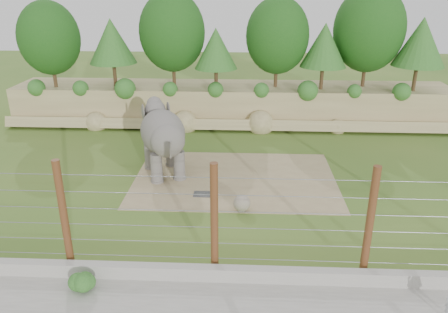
{
  "coord_description": "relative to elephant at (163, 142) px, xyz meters",
  "views": [
    {
      "loc": [
        0.92,
        -16.89,
        9.22
      ],
      "look_at": [
        0.0,
        2.0,
        1.6
      ],
      "focal_mm": 35.0,
      "sensor_mm": 36.0,
      "label": 1
    }
  ],
  "objects": [
    {
      "name": "dirt_patch",
      "position": [
        3.63,
        -0.5,
        -1.73
      ],
      "size": [
        10.0,
        7.0,
        0.02
      ],
      "primitive_type": "cube",
      "color": "#A08860",
      "rests_on": "ground"
    },
    {
      "name": "back_embankment",
      "position": [
        3.72,
        9.17,
        2.22
      ],
      "size": [
        30.0,
        5.52,
        8.77
      ],
      "color": "#948354",
      "rests_on": "ground"
    },
    {
      "name": "elephant",
      "position": [
        0.0,
        0.0,
        0.0
      ],
      "size": [
        3.3,
        4.68,
        3.49
      ],
      "primitive_type": null,
      "rotation": [
        0.0,
        0.0,
        0.38
      ],
      "color": "#67625C",
      "rests_on": "ground"
    },
    {
      "name": "barrier_fence",
      "position": [
        3.13,
        -8.0,
        0.26
      ],
      "size": [
        20.26,
        0.26,
        4.0
      ],
      "color": "#5A3116",
      "rests_on": "ground"
    },
    {
      "name": "stone_ball",
      "position": [
        4.01,
        -3.8,
        -1.35
      ],
      "size": [
        0.74,
        0.74,
        0.74
      ],
      "primitive_type": "sphere",
      "color": "gray",
      "rests_on": "dirt_patch"
    },
    {
      "name": "drain_grate",
      "position": [
        2.26,
        -2.34,
        -1.71
      ],
      "size": [
        1.0,
        0.6,
        0.03
      ],
      "primitive_type": "cube",
      "color": "#262628",
      "rests_on": "dirt_patch"
    },
    {
      "name": "retaining_wall",
      "position": [
        3.13,
        -8.5,
        -1.49
      ],
      "size": [
        26.0,
        0.35,
        0.5
      ],
      "primitive_type": "cube",
      "color": "#9D9991",
      "rests_on": "ground"
    },
    {
      "name": "ground",
      "position": [
        3.13,
        -3.5,
        -1.74
      ],
      "size": [
        90.0,
        90.0,
        0.0
      ],
      "primitive_type": "plane",
      "color": "#406A23",
      "rests_on": "ground"
    },
    {
      "name": "walkway_shrub",
      "position": [
        -1.01,
        -9.3,
        -1.37
      ],
      "size": [
        0.72,
        0.72,
        0.72
      ],
      "primitive_type": "sphere",
      "color": "#2B5F25",
      "rests_on": "walkway"
    }
  ]
}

